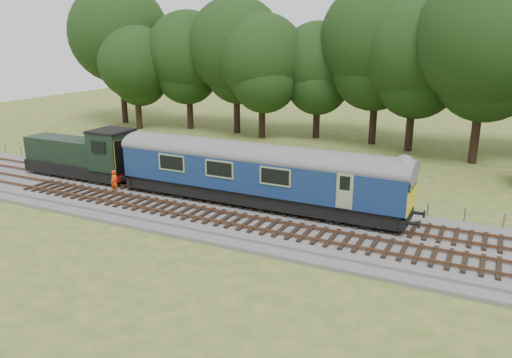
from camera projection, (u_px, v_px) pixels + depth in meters
The scene contains 9 objects.
ground at pixel (271, 222), 28.67m from camera, with size 120.00×120.00×0.00m, color #455720.
ballast at pixel (271, 219), 28.62m from camera, with size 70.00×7.00×0.35m, color #4C4C4F.
track_north at pixel (281, 208), 29.75m from camera, with size 67.20×2.40×0.21m.
track_south at pixel (259, 224), 27.17m from camera, with size 67.20×2.40×0.21m.
fence at pixel (299, 200), 32.54m from camera, with size 64.00×0.12×1.00m, color #6B6054, non-canonical shape.
tree_line at pixel (367, 147), 47.61m from camera, with size 70.00×8.00×18.00m, color black, non-canonical shape.
dmu_railcar at pixel (257, 169), 29.79m from camera, with size 18.05×2.86×3.88m.
shunter_loco at pixel (84, 156), 35.88m from camera, with size 8.91×2.60×3.38m.
worker at pixel (114, 182), 32.39m from camera, with size 0.57×0.38×1.58m, color red.
Camera 1 is at (11.09, -24.43, 10.41)m, focal length 35.00 mm.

